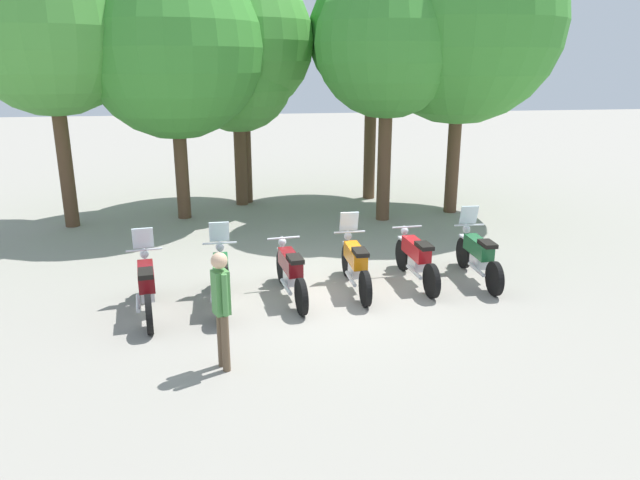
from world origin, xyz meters
The scene contains 15 objects.
ground_plane centered at (0.00, 0.00, 0.00)m, with size 80.00×80.00×0.00m, color gray.
motorcycle_0 centered at (-3.12, -0.40, 0.52)m, with size 0.62×2.18×1.37m.
motorcycle_1 centered at (-1.87, -0.20, 0.52)m, with size 0.62×2.19×1.37m.
motorcycle_2 centered at (-0.63, -0.05, 0.50)m, with size 0.62×2.19×0.99m.
motorcycle_3 centered at (0.62, 0.17, 0.52)m, with size 0.62×2.19×1.37m.
motorcycle_4 centered at (1.86, 0.34, 0.50)m, with size 0.62×2.19×0.99m.
motorcycle_5 centered at (3.11, 0.29, 0.52)m, with size 0.62×2.19×1.37m.
person_0 centered at (-1.83, -2.53, 1.01)m, with size 0.29×0.40×1.71m.
tree_0 centered at (-5.80, 5.71, 4.90)m, with size 4.18×4.18×7.02m.
tree_1 centered at (-2.93, 6.15, 4.48)m, with size 4.64×4.64×6.81m.
tree_2 centered at (-1.31, 7.52, 3.77)m, with size 3.25×3.25×5.42m.
tree_3 centered at (-1.15, 7.81, 4.69)m, with size 4.17×4.17×6.79m.
tree_4 centered at (2.68, 7.79, 4.88)m, with size 3.83×3.83×6.82m.
tree_5 centered at (2.45, 5.14, 4.57)m, with size 3.75×3.75×6.47m.
tree_6 centered at (4.59, 5.68, 5.15)m, with size 5.35×5.35×7.83m.
Camera 1 is at (-1.63, -10.10, 4.14)m, focal length 33.12 mm.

